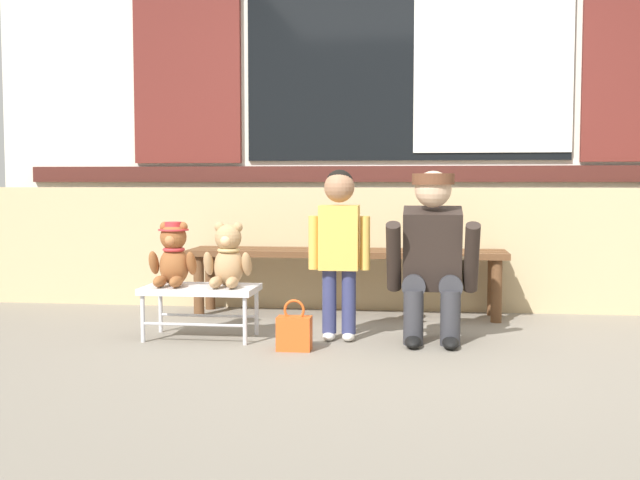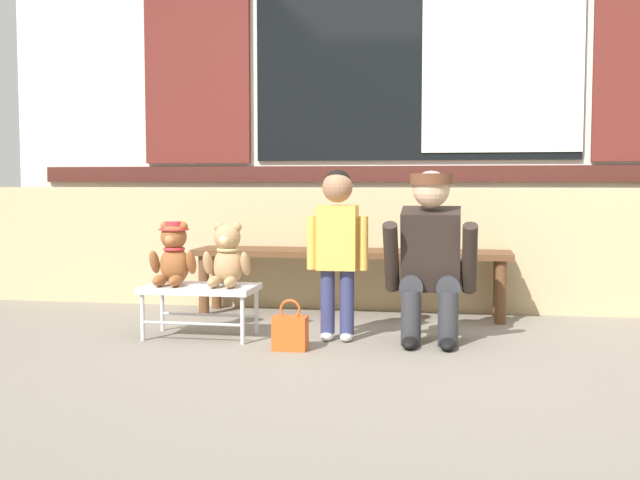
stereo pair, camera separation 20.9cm
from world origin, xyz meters
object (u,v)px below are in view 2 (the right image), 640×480
object	(u,v)px
handbag_on_ground	(290,332)
teddy_bear_with_hat	(173,255)
child_standing	(337,235)
wooden_bench_long	(350,260)
adult_crouching	(432,257)
small_display_bench	(200,291)
teddy_bear_plain	(227,257)

from	to	relation	value
handbag_on_ground	teddy_bear_with_hat	bearing A→B (deg)	161.13
child_standing	handbag_on_ground	size ratio (longest dim) A/B	3.52
wooden_bench_long	child_standing	world-z (taller)	child_standing
adult_crouching	handbag_on_ground	size ratio (longest dim) A/B	3.49
small_display_bench	teddy_bear_plain	xyz separation A→B (m)	(0.16, 0.00, 0.20)
wooden_bench_long	adult_crouching	distance (m)	1.00
wooden_bench_long	handbag_on_ground	xyz separation A→B (m)	(-0.16, -1.13, -0.28)
teddy_bear_plain	child_standing	distance (m)	0.64
teddy_bear_plain	child_standing	xyz separation A→B (m)	(0.63, 0.05, 0.13)
adult_crouching	handbag_on_ground	distance (m)	0.88
wooden_bench_long	child_standing	bearing A→B (deg)	-87.08
teddy_bear_with_hat	child_standing	world-z (taller)	child_standing
wooden_bench_long	handbag_on_ground	world-z (taller)	wooden_bench_long
wooden_bench_long	adult_crouching	size ratio (longest dim) A/B	2.21
teddy_bear_with_hat	teddy_bear_plain	xyz separation A→B (m)	(0.32, -0.00, -0.01)
teddy_bear_with_hat	child_standing	bearing A→B (deg)	2.86
small_display_bench	adult_crouching	world-z (taller)	adult_crouching
child_standing	teddy_bear_with_hat	bearing A→B (deg)	-177.14
wooden_bench_long	teddy_bear_with_hat	xyz separation A→B (m)	(-0.90, -0.88, 0.10)
adult_crouching	handbag_on_ground	xyz separation A→B (m)	(-0.73, -0.32, -0.38)
small_display_bench	adult_crouching	xyz separation A→B (m)	(1.31, 0.07, 0.21)
teddy_bear_with_hat	child_standing	distance (m)	0.95
small_display_bench	teddy_bear_plain	world-z (taller)	teddy_bear_plain
teddy_bear_with_hat	handbag_on_ground	xyz separation A→B (m)	(0.74, -0.25, -0.38)
adult_crouching	handbag_on_ground	bearing A→B (deg)	-156.62
child_standing	adult_crouching	xyz separation A→B (m)	(0.53, 0.02, -0.11)
wooden_bench_long	teddy_bear_with_hat	world-z (taller)	teddy_bear_with_hat
small_display_bench	teddy_bear_with_hat	distance (m)	0.26
handbag_on_ground	child_standing	bearing A→B (deg)	55.55
wooden_bench_long	teddy_bear_plain	xyz separation A→B (m)	(-0.58, -0.88, 0.09)
small_display_bench	child_standing	size ratio (longest dim) A/B	0.67
wooden_bench_long	small_display_bench	distance (m)	1.16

